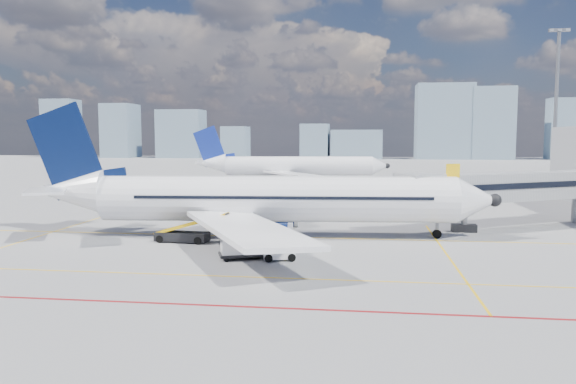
% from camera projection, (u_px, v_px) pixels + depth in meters
% --- Properties ---
extents(ground, '(420.00, 420.00, 0.00)m').
position_uv_depth(ground, '(253.00, 256.00, 40.50)').
color(ground, gray).
rests_on(ground, ground).
extents(apron_markings, '(90.00, 35.12, 0.01)m').
position_uv_depth(apron_markings, '(233.00, 268.00, 36.72)').
color(apron_markings, yellow).
rests_on(apron_markings, ground).
extents(jet_bridge, '(23.55, 15.78, 6.30)m').
position_uv_depth(jet_bridge, '(527.00, 188.00, 53.75)').
color(jet_bridge, '#999CA1').
rests_on(jet_bridge, ground).
extents(floodlight_mast_ne, '(3.20, 0.61, 25.45)m').
position_uv_depth(floodlight_mast_ne, '(556.00, 105.00, 88.49)').
color(floodlight_mast_ne, slate).
rests_on(floodlight_mast_ne, ground).
extents(distant_skyline, '(249.72, 15.03, 29.40)m').
position_uv_depth(distant_skyline, '(342.00, 130.00, 226.91)').
color(distant_skyline, gray).
rests_on(distant_skyline, ground).
extents(main_aircraft, '(40.56, 35.30, 11.84)m').
position_uv_depth(main_aircraft, '(257.00, 200.00, 48.14)').
color(main_aircraft, white).
rests_on(main_aircraft, ground).
extents(second_aircraft, '(36.16, 31.39, 10.74)m').
position_uv_depth(second_aircraft, '(290.00, 166.00, 103.59)').
color(second_aircraft, white).
rests_on(second_aircraft, ground).
extents(baggage_tug, '(2.47, 1.89, 1.54)m').
position_uv_depth(baggage_tug, '(277.00, 250.00, 39.08)').
color(baggage_tug, white).
rests_on(baggage_tug, ground).
extents(cargo_dolly, '(4.12, 2.88, 2.07)m').
position_uv_depth(cargo_dolly, '(246.00, 243.00, 39.57)').
color(cargo_dolly, black).
rests_on(cargo_dolly, ground).
extents(belt_loader, '(6.30, 2.05, 2.54)m').
position_uv_depth(belt_loader, '(184.00, 234.00, 45.87)').
color(belt_loader, black).
rests_on(belt_loader, ground).
extents(ramp_worker, '(0.61, 0.75, 1.78)m').
position_uv_depth(ramp_worker, '(286.00, 247.00, 39.28)').
color(ramp_worker, yellow).
rests_on(ramp_worker, ground).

